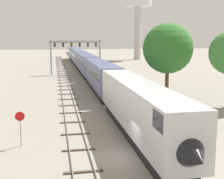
{
  "coord_description": "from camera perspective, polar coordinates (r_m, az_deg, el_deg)",
  "views": [
    {
      "loc": [
        -5.12,
        -20.8,
        8.74
      ],
      "look_at": [
        1.0,
        12.0,
        3.0
      ],
      "focal_mm": 49.17,
      "sensor_mm": 36.0,
      "label": 1
    }
  ],
  "objects": [
    {
      "name": "ground_plane",
      "position": [
        23.14,
        3.09,
        -12.45
      ],
      "size": [
        400.0,
        400.0,
        0.0
      ],
      "primitive_type": "plane",
      "color": "gray"
    },
    {
      "name": "water_tower",
      "position": [
        121.49,
        4.87,
        15.66
      ],
      "size": [
        10.53,
        10.53,
        26.71
      ],
      "color": "beige",
      "rests_on": "ground"
    },
    {
      "name": "track_near",
      "position": [
        61.44,
        -8.95,
        1.52
      ],
      "size": [
        2.6,
        160.0,
        0.16
      ],
      "color": "slate",
      "rests_on": "ground"
    },
    {
      "name": "stop_sign",
      "position": [
        25.7,
        -16.7,
        -6.16
      ],
      "size": [
        0.76,
        0.08,
        2.88
      ],
      "color": "gray",
      "rests_on": "ground"
    },
    {
      "name": "track_main",
      "position": [
        81.58,
        -5.51,
        3.61
      ],
      "size": [
        2.6,
        200.0,
        0.16
      ],
      "color": "slate",
      "rests_on": "ground"
    },
    {
      "name": "signal_gantry",
      "position": [
        72.75,
        -6.78,
        7.58
      ],
      "size": [
        12.1,
        0.49,
        8.22
      ],
      "color": "#999BA0",
      "rests_on": "ground"
    },
    {
      "name": "trackside_tree_mid",
      "position": [
        47.35,
        10.35,
        7.49
      ],
      "size": [
        7.57,
        7.57,
        10.8
      ],
      "color": "brown",
      "rests_on": "ground"
    },
    {
      "name": "passenger_train",
      "position": [
        72.31,
        -4.89,
        4.86
      ],
      "size": [
        3.04,
        114.21,
        4.8
      ],
      "color": "silver",
      "rests_on": "ground"
    }
  ]
}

